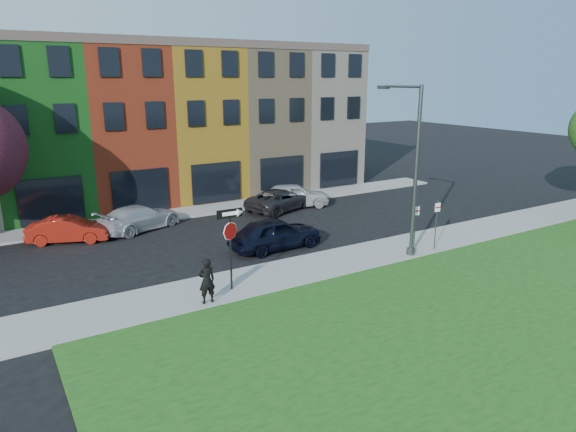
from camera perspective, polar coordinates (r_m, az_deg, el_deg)
ground at (r=21.28m, az=9.99°, el=-7.71°), size 120.00×120.00×0.00m
sidewalk_near at (r=24.59m, az=8.95°, el=-4.32°), size 40.00×3.00×0.12m
sidewalk_far at (r=32.33m, az=-11.92°, el=0.28°), size 40.00×2.40×0.12m
rowhouse_block at (r=37.47m, az=-14.83°, el=9.79°), size 30.00×10.12×10.00m
stop_sign at (r=19.73m, az=-6.44°, el=-1.90°), size 1.05×0.11×3.26m
man at (r=19.15m, az=-9.02°, el=-7.11°), size 0.66×0.45×1.74m
sedan_near at (r=25.13m, az=-1.41°, el=-1.94°), size 2.19×4.78×1.59m
parked_car_red at (r=28.53m, az=-23.19°, el=-1.38°), size 4.04×4.93×1.32m
parked_car_silver at (r=29.44m, az=-16.18°, el=-0.18°), size 5.43×6.21×1.39m
parked_car_dark at (r=32.52m, az=-0.83°, el=1.84°), size 5.43×6.40×1.37m
parked_car_white at (r=33.34m, az=0.67°, el=2.34°), size 4.42×5.60×1.56m
street_lamp at (r=24.07m, az=13.62°, el=4.81°), size 0.70×2.57×7.76m
parking_sign_a at (r=25.29m, az=13.99°, el=-0.61°), size 0.32×0.10×2.23m
parking_sign_b at (r=25.49m, az=16.17°, el=-0.37°), size 0.32×0.09×2.44m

